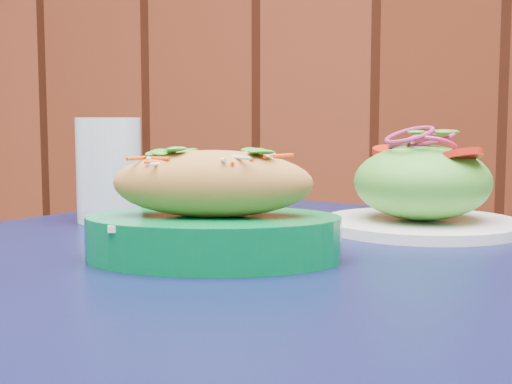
# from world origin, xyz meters

# --- Properties ---
(cafe_table) EXTENTS (1.05, 1.05, 0.75)m
(cafe_table) POSITION_xyz_m (0.00, 1.31, 0.66)
(cafe_table) COLOR black
(cafe_table) RESTS_ON ground
(banh_mi_basket) EXTENTS (0.27, 0.20, 0.11)m
(banh_mi_basket) POSITION_xyz_m (-0.04, 1.26, 0.79)
(banh_mi_basket) COLOR #006C31
(banh_mi_basket) RESTS_ON cafe_table
(salad_plate) EXTENTS (0.24, 0.24, 0.12)m
(salad_plate) POSITION_xyz_m (0.15, 1.49, 0.80)
(salad_plate) COLOR white
(salad_plate) RESTS_ON cafe_table
(water_glass) EXTENTS (0.08, 0.08, 0.13)m
(water_glass) POSITION_xyz_m (-0.24, 1.47, 0.82)
(water_glass) COLOR silver
(water_glass) RESTS_ON cafe_table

